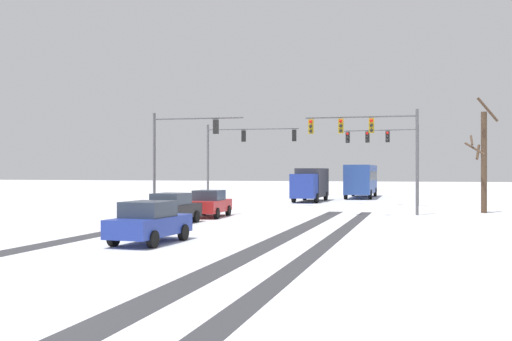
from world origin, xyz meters
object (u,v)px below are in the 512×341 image
Objects in this scene: traffic_signal_far_left at (240,147)px; bus_oncoming at (361,179)px; traffic_signal_far_right at (387,146)px; car_blue_third at (149,222)px; car_red_lead at (210,203)px; traffic_signal_near_right at (371,138)px; box_truck_delivery at (310,183)px; bare_tree_sidewalk_far at (483,158)px; traffic_signal_near_left at (178,145)px; car_black_second at (172,208)px.

traffic_signal_far_left reaches higher than bus_oncoming.
car_blue_third is at bearing -104.77° from traffic_signal_far_right.
traffic_signal_far_right reaches higher than car_red_lead.
car_blue_third is at bearing -113.97° from traffic_signal_near_right.
bus_oncoming is (6.34, 28.79, 1.18)m from car_red_lead.
traffic_signal_far_left is 0.67× the size of bus_oncoming.
traffic_signal_far_right is 0.87× the size of box_truck_delivery.
car_blue_third is 25.35m from bare_tree_sidewalk_far.
bare_tree_sidewalk_far is at bearing 19.53° from traffic_signal_near_left.
car_blue_third is (-7.11, -16.00, -4.00)m from traffic_signal_near_right.
car_black_second is 0.38× the size of bus_oncoming.
box_truck_delivery is at bearing 139.35° from bare_tree_sidewalk_far.
traffic_signal_far_right is 1.00× the size of traffic_signal_near_left.
traffic_signal_far_right is 29.53m from car_blue_third.
traffic_signal_far_right is 1.56× the size of car_red_lead.
car_black_second is at bearing -116.06° from traffic_signal_far_right.
bare_tree_sidewalk_far is at bearing -48.27° from traffic_signal_far_right.
car_red_lead and car_blue_third have the same top height.
box_truck_delivery is at bearing 83.40° from car_black_second.
car_red_lead is 0.56× the size of box_truck_delivery.
box_truck_delivery is at bearing 82.57° from car_red_lead.
box_truck_delivery is (-6.75, 16.67, -3.18)m from traffic_signal_near_right.
traffic_signal_far_left reaches higher than car_black_second.
car_black_second is at bearing -69.91° from traffic_signal_near_left.
bare_tree_sidewalk_far is (6.57, -7.36, -1.17)m from traffic_signal_far_right.
bus_oncoming is at bearing 65.32° from traffic_signal_far_left.
traffic_signal_far_right reaches higher than car_blue_third.
car_black_second is 0.56× the size of box_truck_delivery.
car_red_lead and car_black_second have the same top height.
box_truck_delivery is (-3.76, -9.01, -0.36)m from bus_oncoming.
box_truck_delivery reaches higher than car_blue_third.
car_red_lead is at bearing -27.64° from traffic_signal_near_left.
traffic_signal_far_right is 1.57× the size of car_black_second.
bare_tree_sidewalk_far is at bearing 38.23° from car_black_second.
bus_oncoming reaches higher than car_red_lead.
traffic_signal_far_right is 8.92m from box_truck_delivery.
box_truck_delivery is at bearing 74.29° from traffic_signal_near_left.
car_blue_third is (2.22, -12.88, 0.00)m from car_red_lead.
traffic_signal_near_left reaches higher than car_blue_third.
bare_tree_sidewalk_far is at bearing 26.35° from car_red_lead.
traffic_signal_far_left is 9.80m from box_truck_delivery.
car_blue_third is at bearing -80.21° from car_red_lead.
car_red_lead is at bearing 86.73° from car_black_second.
traffic_signal_far_left is 1.79× the size of car_black_second.
traffic_signal_far_right is at bearing 57.85° from car_red_lead.
car_black_second is at bearing -101.10° from bus_oncoming.
car_black_second is 24.94m from box_truck_delivery.
bare_tree_sidewalk_far is (6.92, 4.94, -1.20)m from traffic_signal_near_right.
traffic_signal_far_left is 12.23m from car_red_lead.
traffic_signal_near_right is 8.58m from bare_tree_sidewalk_far.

